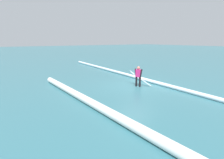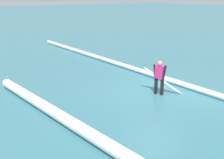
% 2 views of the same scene
% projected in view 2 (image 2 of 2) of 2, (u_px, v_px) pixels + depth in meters
% --- Properties ---
extents(ground_plane, '(181.68, 181.68, 0.00)m').
position_uv_depth(ground_plane, '(154.00, 92.00, 13.03)').
color(ground_plane, '#336D79').
extents(surfer, '(0.50, 0.32, 1.42)m').
position_uv_depth(surfer, '(159.00, 76.00, 12.60)').
color(surfer, black).
rests_on(surfer, ground_plane).
extents(surfboard, '(1.50, 1.15, 1.08)m').
position_uv_depth(surfboard, '(163.00, 80.00, 12.92)').
color(surfboard, white).
rests_on(surfboard, ground_plane).
extents(wave_crest_foreground, '(23.74, 1.71, 0.25)m').
position_uv_depth(wave_crest_foreground, '(138.00, 70.00, 16.28)').
color(wave_crest_foreground, white).
rests_on(wave_crest_foreground, ground_plane).
extents(wave_crest_midground, '(14.52, 0.49, 0.38)m').
position_uv_depth(wave_crest_midground, '(104.00, 143.00, 8.24)').
color(wave_crest_midground, white).
rests_on(wave_crest_midground, ground_plane).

